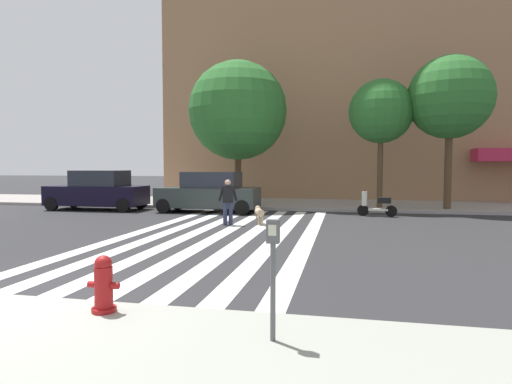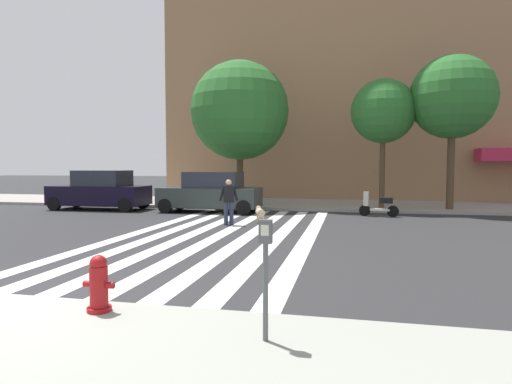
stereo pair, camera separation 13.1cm
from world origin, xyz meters
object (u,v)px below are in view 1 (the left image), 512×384
Objects in this scene: parked_car_near_curb at (98,191)px; parked_car_behind_first at (209,193)px; parked_scooter at (377,205)px; dog_on_leash at (259,212)px; street_tree_middle at (381,112)px; pedestrian_dog_walker at (228,199)px; parking_meter_curbside at (273,263)px; fire_hydrant at (104,284)px; street_tree_nearest at (238,111)px; street_tree_further at (450,98)px.

parked_car_near_curb reaches higher than parked_car_behind_first.
parked_scooter is 5.60m from dog_on_leash.
dog_on_leash is (-4.71, -6.05, -4.27)m from street_tree_middle.
street_tree_middle is at bearing 48.35° from pedestrian_dog_walker.
parked_car_behind_first reaches higher than parked_scooter.
parking_meter_curbside is at bearing -69.30° from parked_car_behind_first.
dog_on_leash is at bearing 89.38° from fire_hydrant.
parked_car_near_curb is at bearing -155.50° from street_tree_nearest.
parking_meter_curbside is at bearing -71.79° from pedestrian_dog_walker.
street_tree_nearest is 1.06× the size of street_tree_further.
parked_car_behind_first is at bearing -0.01° from parked_car_near_curb.
fire_hydrant is 0.47× the size of pedestrian_dog_walker.
parked_scooter is at bearing -96.67° from street_tree_middle.
parked_car_behind_first is at bearing 130.63° from dog_on_leash.
pedestrian_dog_walker is at bearing -144.51° from parked_scooter.
street_tree_middle reaches higher than parked_car_behind_first.
parked_car_near_curb is at bearing 179.47° from parked_scooter.
street_tree_nearest reaches higher than parked_car_behind_first.
parking_meter_curbside is at bearing -74.59° from street_tree_nearest.
pedestrian_dog_walker reaches higher than fire_hydrant.
pedestrian_dog_walker is (-8.78, -6.32, -4.33)m from street_tree_further.
street_tree_nearest is (-4.69, 17.03, 3.97)m from parking_meter_curbside.
parked_car_behind_first is 0.63× the size of street_tree_nearest.
street_tree_nearest is (-2.32, 16.55, 4.48)m from fire_hydrant.
fire_hydrant is at bearing -82.02° from street_tree_nearest.
parked_scooter is at bearing 38.21° from dog_on_leash.
parked_car_behind_first reaches higher than dog_on_leash.
pedestrian_dog_walker is 1.52× the size of dog_on_leash.
parking_meter_curbside is 0.18× the size of street_tree_nearest.
fire_hydrant is 0.56× the size of parking_meter_curbside.
fire_hydrant is 0.16× the size of parked_car_near_curb.
parked_scooter is at bearing 35.49° from pedestrian_dog_walker.
fire_hydrant is 0.71× the size of dog_on_leash.
fire_hydrant is at bearing 168.60° from parking_meter_curbside.
parked_car_near_curb is at bearing 157.73° from dog_on_leash.
parked_scooter reaches higher than fire_hydrant.
street_tree_nearest is at bearing 110.55° from dog_on_leash.
street_tree_further is (16.48, 2.30, 4.33)m from parked_car_near_curb.
parked_car_near_curb is 9.48m from dog_on_leash.
parking_meter_curbside is at bearing -52.05° from parked_car_near_curb.
parked_car_near_curb is at bearing 127.95° from parking_meter_curbside.
parked_car_behind_first is 4.50m from pedestrian_dog_walker.
parked_car_near_curb is 1.01× the size of parked_car_behind_first.
parked_car_behind_first is 7.49m from parked_scooter.
parked_scooter is 0.23× the size of street_tree_further.
parked_scooter is 8.73m from street_tree_nearest.
parked_scooter is at bearing -143.82° from street_tree_further.
dog_on_leash is (2.43, -6.48, -4.56)m from street_tree_nearest.
fire_hydrant is at bearing -90.62° from dog_on_leash.
street_tree_further is 11.65m from pedestrian_dog_walker.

